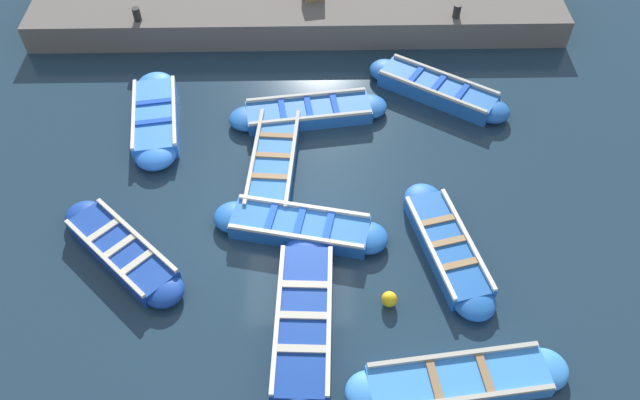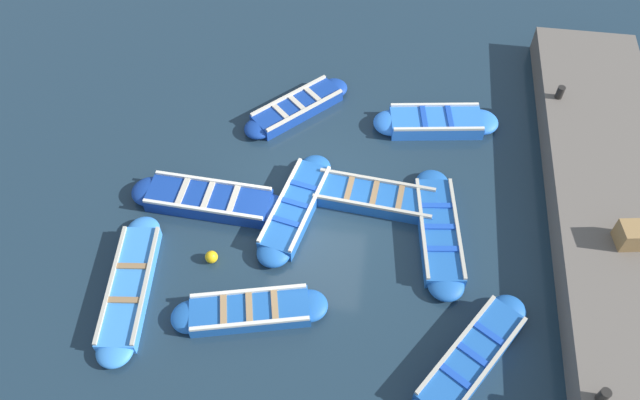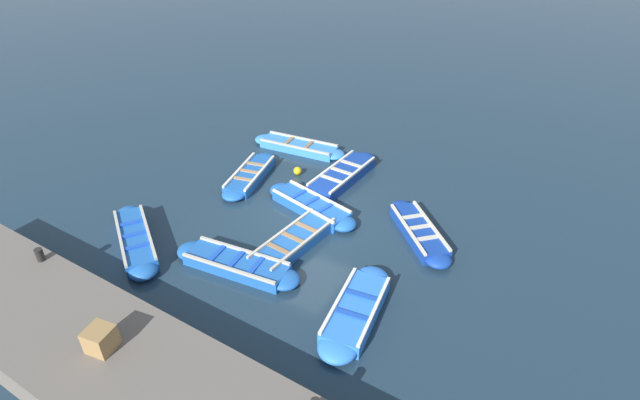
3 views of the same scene
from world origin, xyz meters
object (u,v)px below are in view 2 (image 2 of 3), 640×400
at_px(boat_tucked, 209,200).
at_px(wooden_crate, 631,235).
at_px(boat_far_corner, 296,208).
at_px(boat_broadside, 130,286).
at_px(boat_drifting, 250,311).
at_px(buoy_orange_near, 211,257).
at_px(bollard_north, 560,92).
at_px(boat_inner_gap, 374,198).
at_px(boat_outer_left, 436,122).
at_px(boat_end_of_row, 297,108).
at_px(boat_bow_out, 439,231).
at_px(bollard_mid_north, 603,396).
at_px(boat_centre, 471,359).

xyz_separation_m(boat_tucked, wooden_crate, (-9.66, 0.29, 0.84)).
relative_size(boat_far_corner, wooden_crate, 6.84).
bearing_deg(boat_broadside, boat_drifting, 175.16).
bearing_deg(buoy_orange_near, bollard_north, -144.29).
height_order(wooden_crate, buoy_orange_near, wooden_crate).
xyz_separation_m(boat_inner_gap, boat_outer_left, (-1.44, -2.81, 0.02)).
xyz_separation_m(boat_end_of_row, boat_tucked, (1.62, 3.54, 0.02)).
bearing_deg(bollard_north, boat_broadside, 35.15).
xyz_separation_m(boat_broadside, boat_tucked, (-1.15, -2.59, 0.04)).
height_order(boat_bow_out, buoy_orange_near, boat_bow_out).
bearing_deg(boat_outer_left, bollard_mid_north, 112.92).
relative_size(boat_broadside, buoy_orange_near, 13.25).
xyz_separation_m(boat_outer_left, boat_tucked, (5.45, 3.47, -0.00)).
xyz_separation_m(boat_bow_out, wooden_crate, (-4.05, 0.16, 0.86)).
bearing_deg(boat_tucked, boat_inner_gap, -170.72).
xyz_separation_m(boat_inner_gap, bollard_mid_north, (-4.61, 4.67, 0.77)).
height_order(boat_far_corner, bollard_mid_north, bollard_mid_north).
bearing_deg(wooden_crate, boat_inner_gap, -9.51).
relative_size(boat_drifting, wooden_crate, 6.52).
relative_size(boat_centre, bollard_mid_north, 10.04).
relative_size(boat_end_of_row, bollard_north, 8.48).
bearing_deg(boat_drifting, boat_inner_gap, -124.56).
height_order(boat_drifting, buoy_orange_near, boat_drifting).
height_order(boat_outer_left, bollard_mid_north, bollard_mid_north).
bearing_deg(boat_far_corner, boat_drifting, 79.66).
relative_size(boat_far_corner, boat_tucked, 0.92).
bearing_deg(boat_tucked, boat_bow_out, 178.70).
relative_size(boat_inner_gap, buoy_orange_near, 13.22).
bearing_deg(boat_drifting, boat_outer_left, -121.37).
bearing_deg(boat_tucked, boat_outer_left, -147.51).
relative_size(boat_end_of_row, boat_tucked, 0.74).
bearing_deg(boat_outer_left, boat_far_corner, 45.76).
height_order(boat_bow_out, boat_drifting, boat_bow_out).
bearing_deg(boat_broadside, bollard_north, -144.85).
distance_m(bollard_mid_north, buoy_orange_near, 8.56).
relative_size(boat_far_corner, boat_end_of_row, 1.23).
relative_size(boat_bow_out, boat_tucked, 0.96).
bearing_deg(boat_inner_gap, boat_outer_left, -117.11).
xyz_separation_m(boat_broadside, wooden_crate, (-10.82, -2.29, 0.88)).
relative_size(boat_far_corner, boat_inner_gap, 0.94).
distance_m(boat_inner_gap, buoy_orange_near, 4.20).
bearing_deg(bollard_north, boat_drifting, 45.45).
height_order(boat_broadside, bollard_mid_north, bollard_mid_north).
xyz_separation_m(boat_inner_gap, boat_centre, (-2.33, 3.94, 0.03)).
bearing_deg(boat_inner_gap, buoy_orange_near, 32.10).
bearing_deg(boat_outer_left, boat_inner_gap, 62.89).
distance_m(boat_end_of_row, boat_broadside, 6.72).
relative_size(boat_tucked, wooden_crate, 7.47).
relative_size(boat_outer_left, boat_tucked, 0.88).
distance_m(boat_broadside, boat_bow_out, 7.20).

